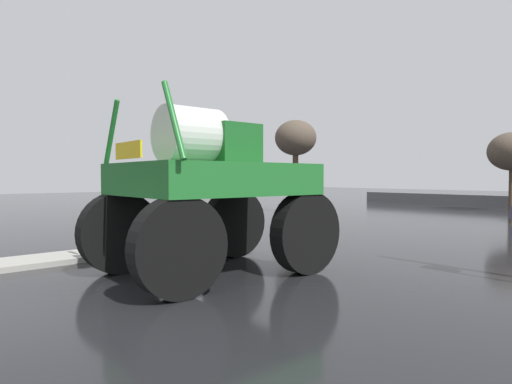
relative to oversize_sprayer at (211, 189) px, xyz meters
name	(u,v)px	position (x,y,z in m)	size (l,w,h in m)	color
ground_plane	(460,230)	(0.40, 13.29, -2.07)	(120.00, 120.00, 0.00)	black
median_island	(130,250)	(-4.14, -0.14, -1.99)	(1.53, 9.66, 0.15)	#9E9B93
oversize_sprayer	(211,189)	(0.00, 0.00, 0.00)	(3.95, 5.65, 4.22)	black
traffic_signal_near_left	(229,166)	(-5.19, 4.67, 0.74)	(0.24, 0.54, 3.84)	slate
bare_tree_left	(296,139)	(-10.83, 14.69, 2.77)	(2.71, 2.71, 6.08)	#473828
bare_tree_far_center	(512,152)	(-1.90, 26.98, 2.04)	(3.13, 3.13, 5.47)	#473828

